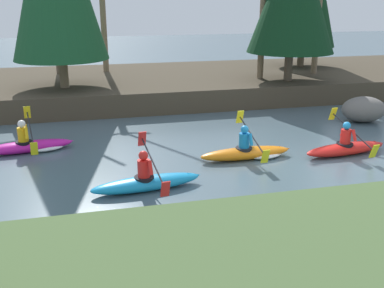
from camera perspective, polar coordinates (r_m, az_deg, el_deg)
ground_plane at (r=13.15m, az=14.14°, el=-2.22°), size 90.00×90.00×0.00m
riverbank_far at (r=22.35m, az=1.94°, el=7.84°), size 44.00×8.39×0.91m
bare_tree_upstream at (r=22.89m, az=-17.14°, el=16.90°), size 3.90×3.85×7.10m
kayaker_lead at (r=14.06m, az=19.02°, el=-0.38°), size 2.80×2.07×1.20m
kayaker_middle at (r=13.06m, az=7.27°, el=-1.01°), size 2.78×2.07×1.20m
kayaker_trailing at (r=10.93m, az=-5.70°, el=-4.72°), size 2.80×2.07×1.20m
kayaker_far_back at (r=14.38m, az=-19.87°, el=-0.17°), size 2.80×2.07×1.20m
boulder_midstream at (r=17.96m, az=20.95°, el=4.14°), size 1.67×1.31×0.94m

